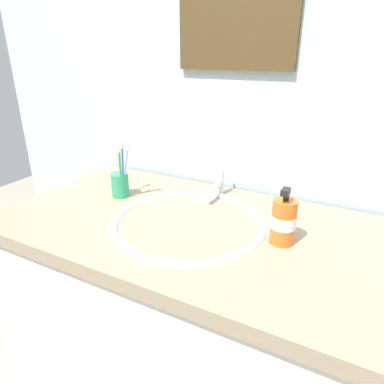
{
  "coord_description": "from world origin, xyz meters",
  "views": [
    {
      "loc": [
        0.46,
        -0.84,
        1.37
      ],
      "look_at": [
        -0.0,
        0.03,
        0.96
      ],
      "focal_mm": 31.75,
      "sensor_mm": 36.0,
      "label": 1
    }
  ],
  "objects_px": {
    "toothbrush_yellow": "(120,164)",
    "toothbrush_white": "(126,167)",
    "toothbrush_green": "(120,168)",
    "soap_dispenser": "(283,221)",
    "faucet": "(217,184)",
    "toothbrush_cup": "(120,185)",
    "toothbrush_blue": "(123,167)"
  },
  "relations": [
    {
      "from": "toothbrush_green",
      "to": "faucet",
      "type": "bearing_deg",
      "value": 31.3
    },
    {
      "from": "toothbrush_cup",
      "to": "soap_dispenser",
      "type": "distance_m",
      "value": 0.62
    },
    {
      "from": "faucet",
      "to": "toothbrush_white",
      "type": "xyz_separation_m",
      "value": [
        -0.28,
        -0.17,
        0.07
      ]
    },
    {
      "from": "toothbrush_green",
      "to": "toothbrush_blue",
      "type": "xyz_separation_m",
      "value": [
        0.01,
        0.0,
        0.01
      ]
    },
    {
      "from": "toothbrush_cup",
      "to": "toothbrush_blue",
      "type": "relative_size",
      "value": 0.42
    },
    {
      "from": "faucet",
      "to": "toothbrush_white",
      "type": "relative_size",
      "value": 0.78
    },
    {
      "from": "toothbrush_blue",
      "to": "soap_dispenser",
      "type": "height_order",
      "value": "toothbrush_blue"
    },
    {
      "from": "toothbrush_blue",
      "to": "toothbrush_green",
      "type": "bearing_deg",
      "value": -173.06
    },
    {
      "from": "toothbrush_yellow",
      "to": "toothbrush_white",
      "type": "xyz_separation_m",
      "value": [
        0.04,
        -0.02,
        0.0
      ]
    },
    {
      "from": "faucet",
      "to": "toothbrush_blue",
      "type": "relative_size",
      "value": 0.76
    },
    {
      "from": "toothbrush_green",
      "to": "toothbrush_white",
      "type": "height_order",
      "value": "toothbrush_white"
    },
    {
      "from": "faucet",
      "to": "soap_dispenser",
      "type": "relative_size",
      "value": 0.96
    },
    {
      "from": "toothbrush_green",
      "to": "soap_dispenser",
      "type": "xyz_separation_m",
      "value": [
        0.59,
        -0.04,
        -0.05
      ]
    },
    {
      "from": "toothbrush_yellow",
      "to": "soap_dispenser",
      "type": "bearing_deg",
      "value": -6.51
    },
    {
      "from": "toothbrush_cup",
      "to": "soap_dispenser",
      "type": "xyz_separation_m",
      "value": [
        0.61,
        -0.05,
        0.02
      ]
    },
    {
      "from": "toothbrush_white",
      "to": "toothbrush_green",
      "type": "bearing_deg",
      "value": -138.64
    },
    {
      "from": "faucet",
      "to": "toothbrush_white",
      "type": "height_order",
      "value": "toothbrush_white"
    },
    {
      "from": "toothbrush_green",
      "to": "soap_dispenser",
      "type": "height_order",
      "value": "toothbrush_green"
    },
    {
      "from": "toothbrush_yellow",
      "to": "faucet",
      "type": "bearing_deg",
      "value": 24.43
    },
    {
      "from": "soap_dispenser",
      "to": "toothbrush_white",
      "type": "bearing_deg",
      "value": 174.93
    },
    {
      "from": "toothbrush_green",
      "to": "toothbrush_yellow",
      "type": "relative_size",
      "value": 0.98
    },
    {
      "from": "toothbrush_green",
      "to": "toothbrush_white",
      "type": "distance_m",
      "value": 0.02
    },
    {
      "from": "toothbrush_yellow",
      "to": "toothbrush_cup",
      "type": "bearing_deg",
      "value": -68.19
    },
    {
      "from": "toothbrush_yellow",
      "to": "toothbrush_white",
      "type": "relative_size",
      "value": 0.97
    },
    {
      "from": "toothbrush_cup",
      "to": "toothbrush_yellow",
      "type": "distance_m",
      "value": 0.08
    },
    {
      "from": "toothbrush_green",
      "to": "toothbrush_white",
      "type": "relative_size",
      "value": 0.95
    },
    {
      "from": "toothbrush_green",
      "to": "toothbrush_white",
      "type": "xyz_separation_m",
      "value": [
        0.02,
        0.01,
        0.0
      ]
    },
    {
      "from": "toothbrush_yellow",
      "to": "toothbrush_green",
      "type": "bearing_deg",
      "value": -51.63
    },
    {
      "from": "toothbrush_cup",
      "to": "soap_dispenser",
      "type": "relative_size",
      "value": 0.53
    },
    {
      "from": "faucet",
      "to": "toothbrush_blue",
      "type": "xyz_separation_m",
      "value": [
        -0.29,
        -0.18,
        0.08
      ]
    },
    {
      "from": "toothbrush_cup",
      "to": "toothbrush_white",
      "type": "relative_size",
      "value": 0.43
    },
    {
      "from": "soap_dispenser",
      "to": "faucet",
      "type": "bearing_deg",
      "value": 143.45
    }
  ]
}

